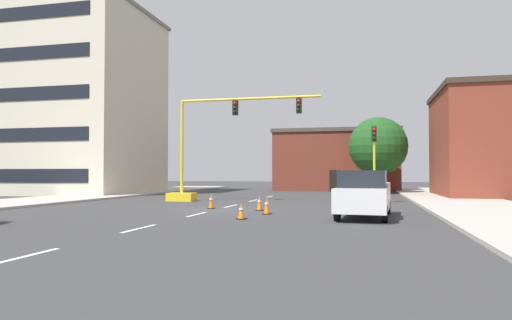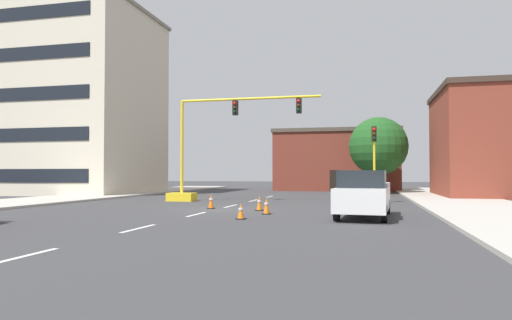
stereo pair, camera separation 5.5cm
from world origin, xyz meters
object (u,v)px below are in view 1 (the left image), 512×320
(tree_right_far, at_px, (378,146))
(traffic_cone_roadside_c, at_px, (260,203))
(traffic_cone_roadside_a, at_px, (241,211))
(traffic_cone_roadside_d, at_px, (211,201))
(traffic_light_pole_right, at_px, (374,147))
(pickup_truck_white, at_px, (364,195))
(traffic_signal_gantry, at_px, (201,167))
(traffic_cone_roadside_b, at_px, (267,206))

(tree_right_far, distance_m, traffic_cone_roadside_c, 22.56)
(traffic_cone_roadside_a, bearing_deg, traffic_cone_roadside_d, 120.78)
(traffic_light_pole_right, xyz_separation_m, traffic_cone_roadside_c, (-5.72, -7.19, -3.17))
(pickup_truck_white, bearing_deg, traffic_light_pole_right, 86.43)
(tree_right_far, height_order, traffic_cone_roadside_d, tree_right_far)
(traffic_signal_gantry, relative_size, tree_right_far, 1.46)
(traffic_cone_roadside_d, bearing_deg, traffic_light_pole_right, 37.40)
(traffic_cone_roadside_d, bearing_deg, traffic_cone_roadside_b, -36.08)
(traffic_cone_roadside_c, bearing_deg, traffic_light_pole_right, 51.51)
(traffic_light_pole_right, bearing_deg, traffic_cone_roadside_b, -118.51)
(tree_right_far, height_order, traffic_cone_roadside_c, tree_right_far)
(traffic_signal_gantry, relative_size, traffic_cone_roadside_d, 13.06)
(traffic_signal_gantry, distance_m, tree_right_far, 18.97)
(traffic_signal_gantry, height_order, traffic_cone_roadside_d, traffic_signal_gantry)
(tree_right_far, xyz_separation_m, traffic_cone_roadside_a, (-6.09, -25.67, -4.04))
(traffic_signal_gantry, distance_m, pickup_truck_white, 14.04)
(pickup_truck_white, distance_m, traffic_cone_roadside_c, 5.73)
(traffic_signal_gantry, relative_size, traffic_light_pole_right, 2.14)
(traffic_cone_roadside_a, bearing_deg, traffic_light_pole_right, 64.66)
(traffic_cone_roadside_a, relative_size, traffic_cone_roadside_c, 0.88)
(traffic_signal_gantry, relative_size, pickup_truck_white, 1.85)
(pickup_truck_white, xyz_separation_m, traffic_cone_roadside_c, (-5.11, 2.50, -0.61))
(traffic_light_pole_right, distance_m, traffic_cone_roadside_c, 9.72)
(tree_right_far, bearing_deg, traffic_signal_gantry, -128.84)
(tree_right_far, height_order, traffic_cone_roadside_a, tree_right_far)
(traffic_cone_roadside_c, distance_m, traffic_cone_roadside_d, 2.87)
(traffic_signal_gantry, relative_size, traffic_cone_roadside_b, 13.37)
(tree_right_far, distance_m, traffic_cone_roadside_a, 26.69)
(traffic_cone_roadside_c, bearing_deg, tree_right_far, 73.45)
(pickup_truck_white, distance_m, traffic_cone_roadside_b, 4.42)
(tree_right_far, bearing_deg, traffic_cone_roadside_c, -106.55)
(tree_right_far, xyz_separation_m, traffic_cone_roadside_d, (-9.11, -20.60, -3.97))
(traffic_cone_roadside_b, bearing_deg, traffic_cone_roadside_a, -102.31)
(traffic_cone_roadside_a, height_order, traffic_cone_roadside_d, traffic_cone_roadside_d)
(traffic_light_pole_right, distance_m, traffic_cone_roadside_b, 10.82)
(pickup_truck_white, xyz_separation_m, traffic_cone_roadside_d, (-7.90, 3.19, -0.59))
(traffic_signal_gantry, bearing_deg, tree_right_far, 51.16)
(tree_right_far, xyz_separation_m, pickup_truck_white, (-1.21, -23.79, -3.38))
(traffic_cone_roadside_a, xyz_separation_m, traffic_cone_roadside_b, (0.54, 2.48, 0.06))
(pickup_truck_white, height_order, traffic_cone_roadside_b, pickup_truck_white)
(tree_right_far, relative_size, traffic_cone_roadside_a, 10.84)
(tree_right_far, xyz_separation_m, traffic_cone_roadside_c, (-6.33, -21.29, -3.99))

